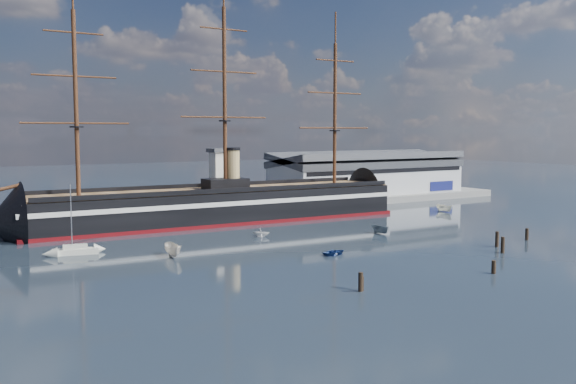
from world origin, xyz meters
TOP-DOWN VIEW (x-y plane):
  - ground at (0.00, 40.00)m, footprint 600.00×600.00m
  - quay at (10.00, 76.00)m, footprint 180.00×18.00m
  - warehouse at (58.00, 80.00)m, footprint 63.00×21.00m
  - quay_tower at (3.00, 73.00)m, footprint 5.00×5.00m
  - warship at (-5.67, 60.00)m, footprint 113.23×20.22m
  - sailboat at (-42.50, 38.04)m, footprint 7.96×3.91m
  - motorboat_a at (-29.01, 26.79)m, footprint 7.44×3.64m
  - motorboat_b at (-4.66, 13.37)m, footprint 1.45×2.94m
  - motorboat_c at (17.16, 26.59)m, footprint 5.54×2.31m
  - motorboat_d at (-5.74, 36.87)m, footprint 5.01×5.74m
  - motorboat_f at (55.47, 45.22)m, footprint 6.34×2.42m
  - piling_near_left at (-17.07, -8.92)m, footprint 0.64×0.64m
  - piling_near_mid at (6.61, -11.35)m, footprint 0.64×0.64m
  - piling_near_right at (21.08, -1.32)m, footprint 0.64×0.64m
  - piling_far_right at (36.18, 5.03)m, footprint 0.64×0.64m
  - piling_extra at (25.16, 3.24)m, footprint 0.64×0.64m

SIDE VIEW (x-z plane):
  - ground at x=0.00m, z-range 0.00..0.00m
  - quay at x=10.00m, z-range -1.00..1.00m
  - motorboat_a at x=-29.01m, z-range -1.43..1.43m
  - motorboat_b at x=-4.66m, z-range -0.66..0.66m
  - motorboat_c at x=17.16m, z-range -1.09..1.09m
  - motorboat_d at x=-5.74m, z-range -0.99..0.99m
  - motorboat_f at x=55.47m, z-range -1.26..1.26m
  - piling_near_left at x=-17.07m, z-range -1.64..1.64m
  - piling_near_mid at x=6.61m, z-range -1.36..1.36m
  - piling_near_right at x=21.08m, z-range -1.79..1.79m
  - piling_far_right at x=36.18m, z-range -1.52..1.52m
  - piling_extra at x=25.16m, z-range -1.79..1.79m
  - sailboat at x=-42.50m, z-range -5.34..6.90m
  - warship at x=-5.67m, z-range -22.93..31.01m
  - warehouse at x=58.00m, z-range 2.18..13.78m
  - quay_tower at x=3.00m, z-range 2.25..17.25m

